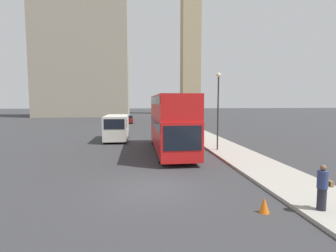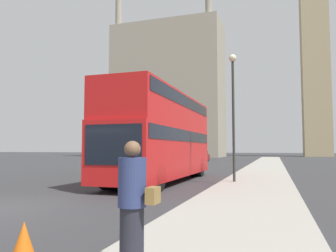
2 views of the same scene
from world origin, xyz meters
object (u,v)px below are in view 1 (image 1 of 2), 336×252
pedestrian (323,187)px  parked_sedan (128,120)px  white_van (117,127)px  red_double_decker_bus (171,120)px  street_lamp (218,100)px

pedestrian → parked_sedan: bearing=101.2°
white_van → red_double_decker_bus: bearing=-54.6°
red_double_decker_bus → white_van: bearing=125.4°
pedestrian → street_lamp: 11.99m
white_van → street_lamp: (8.30, -6.93, 2.69)m
red_double_decker_bus → pedestrian: (3.74, -11.92, -1.50)m
red_double_decker_bus → pedestrian: size_ratio=6.75×
street_lamp → parked_sedan: 30.20m
white_van → street_lamp: size_ratio=0.94×
pedestrian → parked_sedan: 41.32m
white_van → parked_sedan: 22.03m
red_double_decker_bus → street_lamp: 3.97m
red_double_decker_bus → white_van: 8.16m
white_van → pedestrian: white_van is taller
red_double_decker_bus → white_van: size_ratio=1.92×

